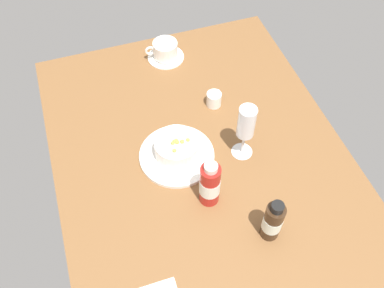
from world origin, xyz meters
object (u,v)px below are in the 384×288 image
object	(u,v)px
coffee_cup	(165,51)
wine_glass	(246,125)
porridge_bowl	(177,150)
sauce_bottle_brown	(273,221)
creamer_jug	(214,99)
sauce_bottle_red	(210,184)

from	to	relation	value
coffee_cup	wine_glass	xyz separation A→B (cm)	(46.14, 9.93, 9.54)
porridge_bowl	sauce_bottle_brown	size ratio (longest dim) A/B	1.47
creamer_jug	sauce_bottle_red	world-z (taller)	sauce_bottle_red
porridge_bowl	sauce_bottle_brown	distance (cm)	34.26
coffee_cup	creamer_jug	bearing A→B (deg)	18.24
wine_glass	porridge_bowl	bearing A→B (deg)	-103.04
coffee_cup	sauce_bottle_brown	size ratio (longest dim) A/B	0.90
sauce_bottle_brown	wine_glass	bearing A→B (deg)	173.08
creamer_jug	sauce_bottle_brown	world-z (taller)	sauce_bottle_brown
creamer_jug	sauce_bottle_brown	xyz separation A→B (cm)	(46.25, -1.78, 4.19)
porridge_bowl	wine_glass	size ratio (longest dim) A/B	1.16
wine_glass	sauce_bottle_brown	world-z (taller)	wine_glass
creamer_jug	sauce_bottle_red	distance (cm)	34.77
porridge_bowl	sauce_bottle_red	size ratio (longest dim) A/B	1.35
porridge_bowl	creamer_jug	size ratio (longest dim) A/B	3.96
coffee_cup	sauce_bottle_brown	xyz separation A→B (cm)	(72.18, 6.76, 3.56)
porridge_bowl	coffee_cup	world-z (taller)	porridge_bowl
sauce_bottle_brown	sauce_bottle_red	xyz separation A→B (cm)	(-14.39, -11.27, 0.72)
porridge_bowl	sauce_bottle_brown	xyz separation A→B (cm)	(30.37, 15.50, 3.39)
porridge_bowl	creamer_jug	bearing A→B (deg)	132.57
wine_glass	sauce_bottle_red	distance (cm)	19.28
sauce_bottle_brown	sauce_bottle_red	distance (cm)	18.30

